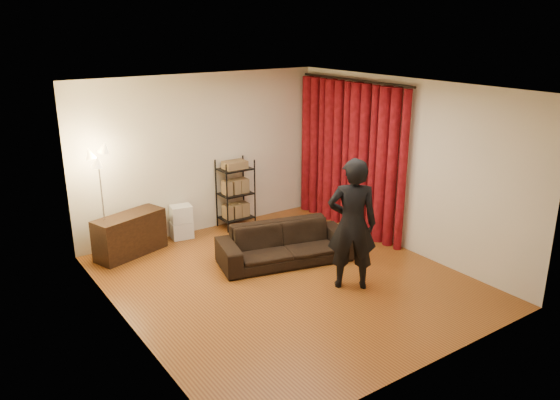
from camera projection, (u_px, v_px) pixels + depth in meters
floor at (286, 280)px, 7.73m from camera, size 5.00×5.00×0.00m
ceiling at (287, 87)px, 6.89m from camera, size 5.00×5.00×0.00m
wall_back at (202, 154)px, 9.27m from camera, size 5.00×0.00×5.00m
wall_front at (433, 250)px, 5.35m from camera, size 5.00×0.00×5.00m
wall_left at (122, 223)px, 6.10m from camera, size 0.00×5.00×5.00m
wall_right at (404, 166)px, 8.53m from camera, size 0.00×5.00×5.00m
curtain_rod at (354, 80)px, 8.97m from camera, size 0.04×2.65×0.04m
curtain at (350, 157)px, 9.36m from camera, size 0.22×2.65×2.55m
sofa at (285, 244)px, 8.25m from camera, size 2.13×1.24×0.58m
person at (352, 224)px, 7.29m from camera, size 0.80×0.75×1.83m
media_cabinet at (130, 235)px, 8.51m from camera, size 1.20×0.75×0.66m
storage_boxes at (182, 222)px, 9.17m from camera, size 0.39×0.33×0.58m
wire_shelf at (236, 194)px, 9.60m from camera, size 0.67×0.58×1.23m
floor_lamp at (103, 206)px, 8.09m from camera, size 0.34×0.34×1.77m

